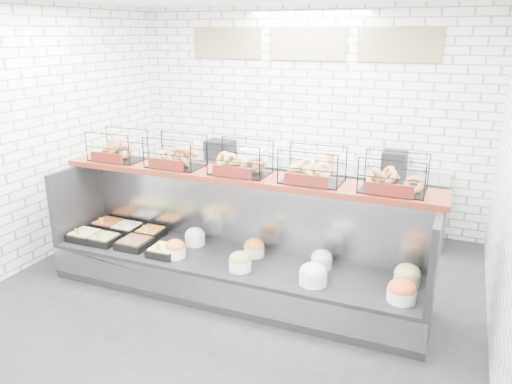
% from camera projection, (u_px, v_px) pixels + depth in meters
% --- Properties ---
extents(ground, '(5.50, 5.50, 0.00)m').
position_uv_depth(ground, '(220.00, 306.00, 5.07)').
color(ground, black).
rests_on(ground, ground).
extents(room_shell, '(5.02, 5.51, 3.01)m').
position_uv_depth(room_shell, '(243.00, 95.00, 4.97)').
color(room_shell, white).
rests_on(room_shell, ground).
extents(display_case, '(4.00, 0.90, 1.20)m').
position_uv_depth(display_case, '(234.00, 263.00, 5.27)').
color(display_case, black).
rests_on(display_case, ground).
extents(bagel_shelf, '(4.10, 0.50, 0.40)m').
position_uv_depth(bagel_shelf, '(240.00, 163.00, 5.11)').
color(bagel_shelf, '#4D1810').
rests_on(bagel_shelf, display_case).
extents(prep_counter, '(4.00, 0.60, 1.20)m').
position_uv_depth(prep_counter, '(296.00, 194.00, 7.06)').
color(prep_counter, '#93969B').
rests_on(prep_counter, ground).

